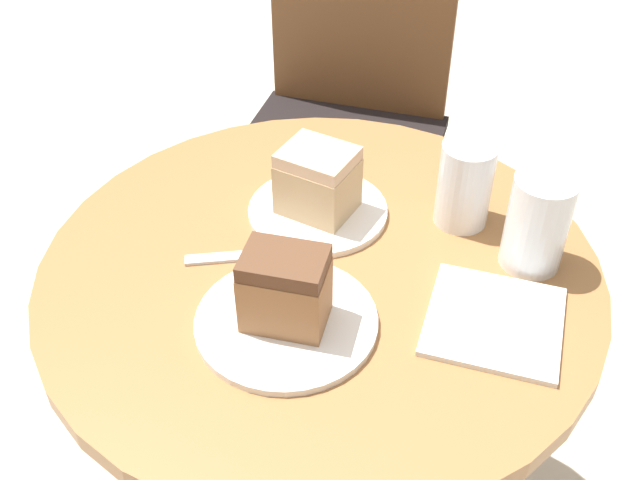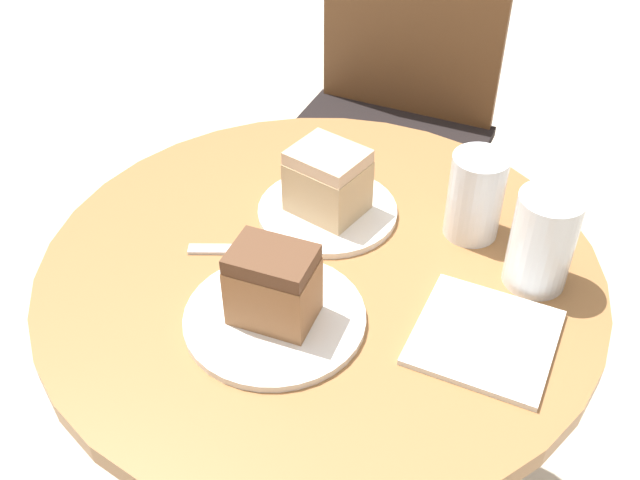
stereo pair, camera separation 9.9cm
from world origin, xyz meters
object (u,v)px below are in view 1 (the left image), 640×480
Objects in this scene: chair at (345,112)px; cake_slice_far at (318,181)px; plate_far at (318,211)px; cake_slice_near at (285,289)px; plate_near at (286,321)px; glass_lemonade at (464,189)px; glass_water at (537,226)px.

cake_slice_far is (0.06, -0.67, 0.28)m from chair.
plate_far is (0.06, -0.67, 0.23)m from chair.
cake_slice_near is at bearing -79.78° from chair.
cake_slice_far is (-0.00, 0.23, 0.05)m from plate_near.
glass_lemonade is at bearing 50.46° from cake_slice_near.
cake_slice_far is 0.30m from glass_water.
glass_water is at bearing -10.26° from plate_far.
chair reaches higher than plate_far.
plate_near is 0.23m from plate_far.
plate_near is 0.06m from cake_slice_near.
plate_far is 1.94× the size of cake_slice_near.
chair is 0.75m from glass_lemonade.
glass_lemonade reaches higher than cake_slice_far.
chair is 0.94m from cake_slice_near.
glass_lemonade is (0.21, 0.02, 0.05)m from plate_far.
glass_water is at bearing 29.86° from plate_near.
chair is 0.73m from cake_slice_far.
glass_lemonade is at bearing 5.95° from cake_slice_far.
glass_water is (0.30, -0.05, 0.06)m from plate_far.
cake_slice_near is (0.06, -0.89, 0.28)m from chair.
plate_far is 0.05m from cake_slice_far.
cake_slice_far reaches higher than plate_near.
cake_slice_near is at bearing -89.79° from cake_slice_far.
glass_water reaches higher than plate_far.
plate_far is 0.23m from cake_slice_near.
chair reaches higher than cake_slice_near.
chair reaches higher than cake_slice_far.
glass_water reaches higher than plate_near.
cake_slice_far is at bearing -78.64° from chair.
glass_lemonade reaches higher than plate_far.
plate_far is 1.65× the size of cake_slice_far.
cake_slice_near is (0.00, -0.23, 0.06)m from plate_far.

